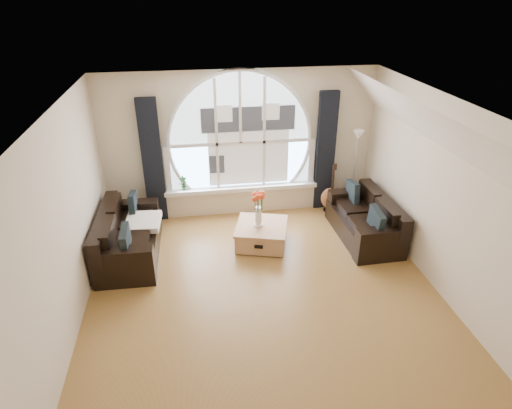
% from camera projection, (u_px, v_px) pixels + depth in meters
% --- Properties ---
extents(ground, '(5.00, 5.50, 0.01)m').
position_uv_depth(ground, '(266.00, 299.00, 6.14)').
color(ground, brown).
rests_on(ground, ground).
extents(ceiling, '(5.00, 5.50, 0.01)m').
position_uv_depth(ceiling, '(268.00, 112.00, 4.90)').
color(ceiling, silver).
rests_on(ceiling, ground).
extents(wall_back, '(5.00, 0.01, 2.70)m').
position_uv_depth(wall_back, '(240.00, 144.00, 7.93)').
color(wall_back, beige).
rests_on(wall_back, ground).
extents(wall_front, '(5.00, 0.01, 2.70)m').
position_uv_depth(wall_front, '(335.00, 398.00, 3.11)').
color(wall_front, beige).
rests_on(wall_front, ground).
extents(wall_left, '(0.01, 5.50, 2.70)m').
position_uv_depth(wall_left, '(62.00, 231.00, 5.17)').
color(wall_left, beige).
rests_on(wall_left, ground).
extents(wall_right, '(0.01, 5.50, 2.70)m').
position_uv_depth(wall_right, '(448.00, 202.00, 5.87)').
color(wall_right, beige).
rests_on(wall_right, ground).
extents(attic_slope, '(0.92, 5.50, 0.72)m').
position_uv_depth(attic_slope, '(442.00, 132.00, 5.36)').
color(attic_slope, silver).
rests_on(attic_slope, ground).
extents(arched_window, '(2.60, 0.06, 2.15)m').
position_uv_depth(arched_window, '(240.00, 130.00, 7.78)').
color(arched_window, silver).
rests_on(arched_window, wall_back).
extents(window_sill, '(2.90, 0.22, 0.08)m').
position_uv_depth(window_sill, '(242.00, 188.00, 8.23)').
color(window_sill, white).
rests_on(window_sill, wall_back).
extents(window_frame, '(2.76, 0.08, 2.15)m').
position_uv_depth(window_frame, '(240.00, 131.00, 7.75)').
color(window_frame, white).
rests_on(window_frame, wall_back).
extents(neighbor_house, '(1.70, 0.02, 1.50)m').
position_uv_depth(neighbor_house, '(249.00, 137.00, 7.84)').
color(neighbor_house, silver).
rests_on(neighbor_house, wall_back).
extents(curtain_left, '(0.35, 0.12, 2.30)m').
position_uv_depth(curtain_left, '(152.00, 162.00, 7.70)').
color(curtain_left, black).
rests_on(curtain_left, ground).
extents(curtain_right, '(0.35, 0.12, 2.30)m').
position_uv_depth(curtain_right, '(325.00, 152.00, 8.14)').
color(curtain_right, black).
rests_on(curtain_right, ground).
extents(sofa_left, '(0.92, 1.79, 0.79)m').
position_uv_depth(sofa_left, '(129.00, 234.00, 6.93)').
color(sofa_left, black).
rests_on(sofa_left, ground).
extents(sofa_right, '(0.87, 1.68, 0.74)m').
position_uv_depth(sofa_right, '(365.00, 217.00, 7.45)').
color(sofa_right, black).
rests_on(sofa_right, ground).
extents(coffee_chest, '(1.03, 1.03, 0.41)m').
position_uv_depth(coffee_chest, '(261.00, 234.00, 7.33)').
color(coffee_chest, '#A6794F').
rests_on(coffee_chest, ground).
extents(throw_blanket, '(0.59, 0.59, 0.10)m').
position_uv_depth(throw_blanket, '(143.00, 222.00, 7.09)').
color(throw_blanket, silver).
rests_on(throw_blanket, sofa_left).
extents(vase_flowers, '(0.24, 0.24, 0.70)m').
position_uv_depth(vase_flowers, '(258.00, 205.00, 7.06)').
color(vase_flowers, white).
rests_on(vase_flowers, coffee_chest).
extents(floor_lamp, '(0.24, 0.24, 1.60)m').
position_uv_depth(floor_lamp, '(354.00, 171.00, 8.23)').
color(floor_lamp, '#B2B2B2').
rests_on(floor_lamp, ground).
extents(guitar, '(0.41, 0.33, 1.06)m').
position_uv_depth(guitar, '(331.00, 188.00, 8.20)').
color(guitar, brown).
rests_on(guitar, ground).
extents(potted_plant, '(0.17, 0.13, 0.28)m').
position_uv_depth(potted_plant, '(183.00, 183.00, 8.00)').
color(potted_plant, '#1E6023').
rests_on(potted_plant, window_sill).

